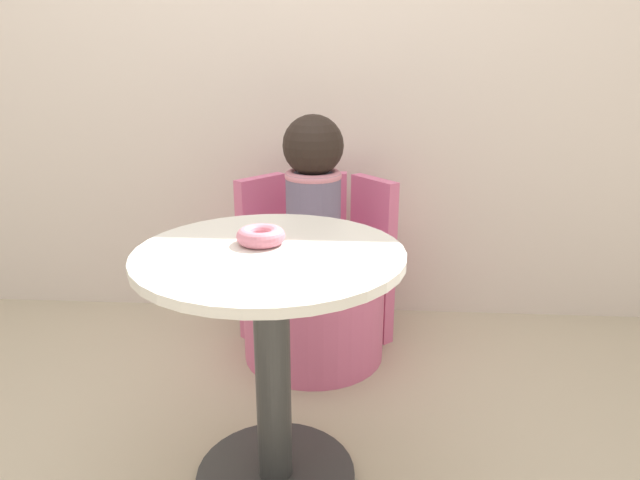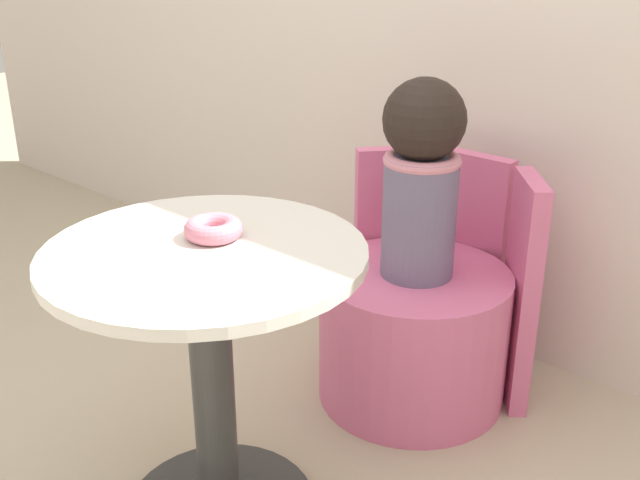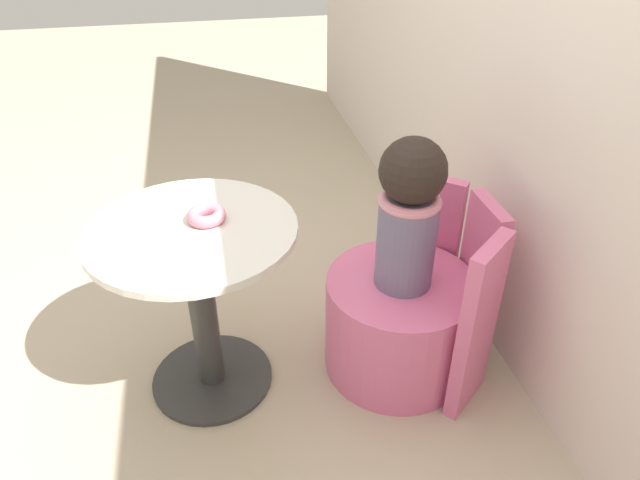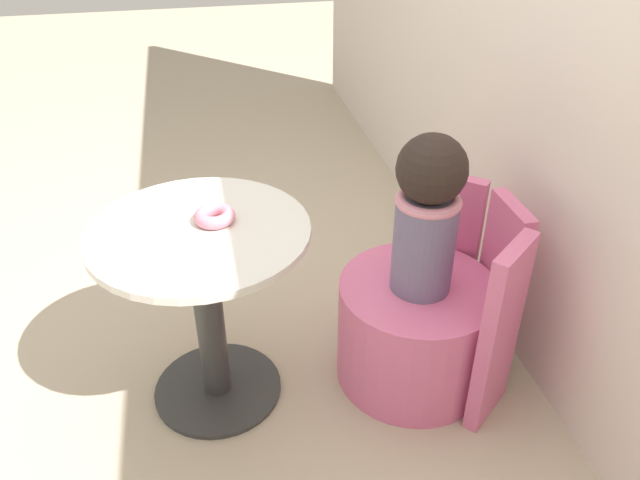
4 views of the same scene
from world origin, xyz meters
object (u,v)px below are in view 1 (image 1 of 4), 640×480
Objects in this scene: round_table at (272,330)px; child_figure at (313,186)px; donut at (261,236)px; tub_chair at (314,308)px.

child_figure is (0.05, 0.70, 0.22)m from round_table.
child_figure reaches higher than donut.
child_figure is at bearing 85.63° from round_table.
round_table is 1.25× the size of tub_chair.
child_figure is (0.00, -0.00, 0.48)m from tub_chair.
donut is (-0.03, 0.05, 0.24)m from round_table.
tub_chair is 1.00× the size of child_figure.
child_figure reaches higher than tub_chair.
child_figure is 0.65m from donut.
round_table is 0.25m from donut.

